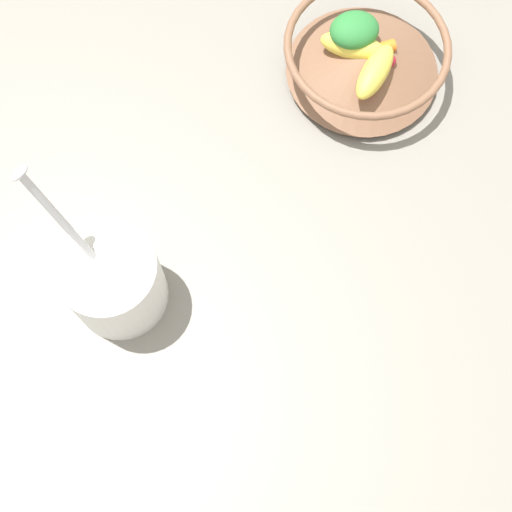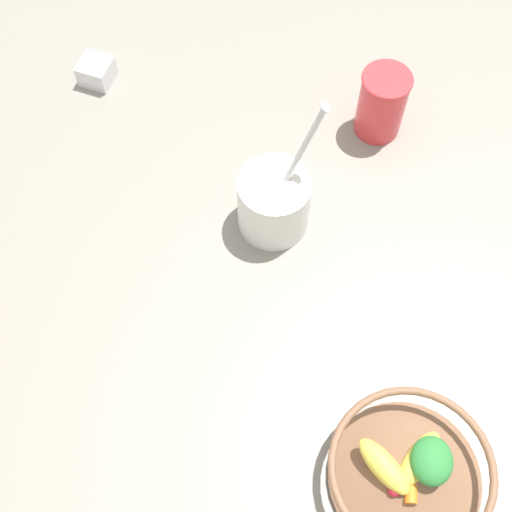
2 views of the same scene
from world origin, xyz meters
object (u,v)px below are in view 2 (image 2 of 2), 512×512
at_px(yogurt_tub, 274,201).
at_px(drinking_cup, 382,102).
at_px(fruit_bowl, 409,472).
at_px(spice_jar, 97,72).

relative_size(yogurt_tub, drinking_cup, 1.96).
relative_size(fruit_bowl, yogurt_tub, 0.88).
distance_m(drinking_cup, spice_jar, 0.48).
bearing_deg(yogurt_tub, spice_jar, -23.64).
bearing_deg(spice_jar, drinking_cup, -172.37).
xyz_separation_m(yogurt_tub, drinking_cup, (-0.10, -0.22, 0.00)).
distance_m(yogurt_tub, drinking_cup, 0.25).
bearing_deg(fruit_bowl, spice_jar, -35.36).
bearing_deg(fruit_bowl, yogurt_tub, -46.90).
bearing_deg(drinking_cup, yogurt_tub, 66.21).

